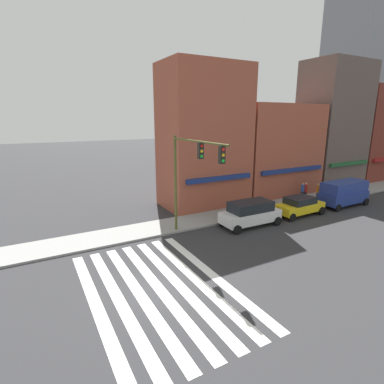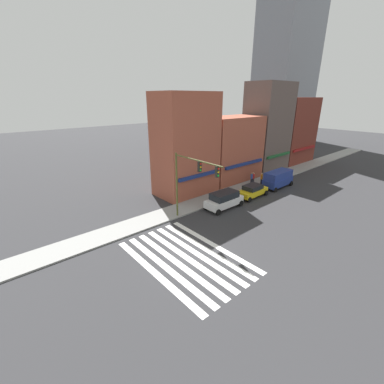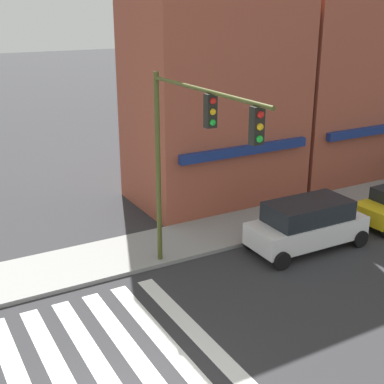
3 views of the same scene
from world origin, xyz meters
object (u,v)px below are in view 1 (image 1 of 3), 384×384
traffic_signal (191,167)px  pedestrian_red_jacket (305,191)px  suv_white (250,213)px  sedan_yellow (300,206)px  pedestrian_orange_vest (318,192)px  van_blue (344,192)px  pedestrian_blue_shirt (302,191)px

traffic_signal → pedestrian_red_jacket: bearing=12.5°
pedestrian_red_jacket → suv_white: bearing=-99.4°
sedan_yellow → pedestrian_orange_vest: 5.00m
pedestrian_orange_vest → pedestrian_red_jacket: size_ratio=1.00×
van_blue → pedestrian_red_jacket: (-1.97, 2.75, -0.21)m
van_blue → pedestrian_blue_shirt: (-2.26, 2.87, -0.21)m
suv_white → pedestrian_blue_shirt: 9.41m
pedestrian_orange_vest → pedestrian_blue_shirt: same height
van_blue → pedestrian_red_jacket: bearing=124.8°
traffic_signal → sedan_yellow: (10.88, 0.53, -4.23)m
traffic_signal → pedestrian_blue_shirt: 15.39m
suv_white → pedestrian_orange_vest: suv_white is taller
van_blue → pedestrian_red_jacket: 3.39m
sedan_yellow → van_blue: van_blue is taller
pedestrian_orange_vest → pedestrian_red_jacket: 1.15m
suv_white → van_blue: bearing=0.8°
pedestrian_red_jacket → pedestrian_blue_shirt: (-0.29, 0.12, 0.00)m
van_blue → pedestrian_red_jacket: van_blue is taller
suv_white → pedestrian_blue_shirt: (8.96, 2.87, 0.04)m
suv_white → pedestrian_orange_vest: size_ratio=2.67×
suv_white → pedestrian_red_jacket: 9.65m
suv_white → sedan_yellow: suv_white is taller
van_blue → traffic_signal: bearing=-179.1°
traffic_signal → pedestrian_orange_vest: bearing=8.8°
pedestrian_orange_vest → van_blue: bearing=-108.4°
pedestrian_blue_shirt → suv_white: bearing=-121.0°
van_blue → pedestrian_orange_vest: 2.25m
sedan_yellow → pedestrian_orange_vest: pedestrian_orange_vest is taller
sedan_yellow → pedestrian_red_jacket: size_ratio=2.51×
sedan_yellow → pedestrian_orange_vest: (4.63, 1.87, 0.23)m
suv_white → pedestrian_orange_vest: (10.00, 1.87, 0.04)m
traffic_signal → pedestrian_orange_vest: size_ratio=3.93×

